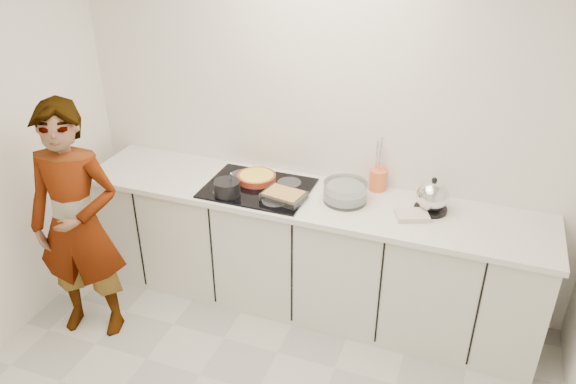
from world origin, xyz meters
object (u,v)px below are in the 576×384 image
(saucepan, at_px, (227,188))
(hob, at_px, (258,188))
(baking_dish, at_px, (284,195))
(utensil_crock, at_px, (378,180))
(mixing_bowl, at_px, (345,193))
(kettle, at_px, (432,197))
(tart_dish, at_px, (257,177))
(cook, at_px, (77,225))

(saucepan, bearing_deg, hob, 46.95)
(hob, xyz_separation_m, saucepan, (-0.15, -0.16, 0.06))
(saucepan, relative_size, baking_dish, 0.78)
(saucepan, distance_m, utensil_crock, 1.03)
(mixing_bowl, bearing_deg, baking_dish, -159.55)
(mixing_bowl, distance_m, kettle, 0.56)
(saucepan, xyz_separation_m, utensil_crock, (0.93, 0.45, 0.01))
(tart_dish, distance_m, kettle, 1.21)
(utensil_crock, bearing_deg, cook, -149.92)
(saucepan, bearing_deg, baking_dish, 9.92)
(mixing_bowl, xyz_separation_m, cook, (-1.57, -0.77, -0.14))
(kettle, relative_size, utensil_crock, 1.64)
(saucepan, xyz_separation_m, mixing_bowl, (0.77, 0.21, -0.00))
(baking_dish, xyz_separation_m, cook, (-1.19, -0.63, -0.12))
(baking_dish, relative_size, utensil_crock, 2.02)
(utensil_crock, bearing_deg, saucepan, -154.40)
(tart_dish, bearing_deg, hob, -61.99)
(baking_dish, distance_m, kettle, 0.96)
(baking_dish, xyz_separation_m, kettle, (0.93, 0.21, 0.06))
(tart_dish, bearing_deg, utensil_crock, 13.04)
(kettle, bearing_deg, mixing_bowl, -173.23)
(saucepan, xyz_separation_m, cook, (-0.81, -0.56, -0.14))
(saucepan, height_order, mixing_bowl, saucepan)
(utensil_crock, bearing_deg, kettle, -23.71)
(utensil_crock, bearing_deg, mixing_bowl, -124.93)
(baking_dish, bearing_deg, hob, 156.99)
(saucepan, height_order, cook, cook)
(hob, height_order, baking_dish, baking_dish)
(mixing_bowl, distance_m, cook, 1.76)
(tart_dish, xyz_separation_m, mixing_bowl, (0.66, -0.05, 0.02))
(kettle, relative_size, cook, 0.14)
(mixing_bowl, relative_size, utensil_crock, 2.50)
(cook, bearing_deg, baking_dish, 13.62)
(baking_dish, xyz_separation_m, utensil_crock, (0.55, 0.38, 0.03))
(tart_dish, relative_size, utensil_crock, 2.44)
(hob, bearing_deg, mixing_bowl, 4.18)
(hob, xyz_separation_m, kettle, (1.16, 0.11, 0.10))
(hob, distance_m, saucepan, 0.23)
(mixing_bowl, relative_size, kettle, 1.53)
(tart_dish, xyz_separation_m, saucepan, (-0.11, -0.25, 0.02))
(baking_dish, xyz_separation_m, mixing_bowl, (0.38, 0.14, 0.02))
(hob, relative_size, utensil_crock, 4.88)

